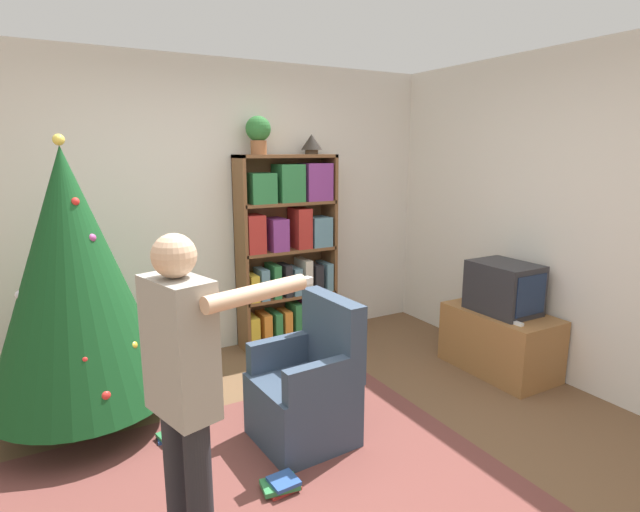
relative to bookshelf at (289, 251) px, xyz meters
name	(u,v)px	position (x,y,z in m)	size (l,w,h in m)	color
ground_plane	(309,474)	(-0.80, -1.89, -0.90)	(14.00, 14.00, 0.00)	brown
wall_back	(196,211)	(-0.80, 0.22, 0.40)	(8.00, 0.10, 2.60)	silver
wall_right	(588,222)	(1.58, -1.89, 0.40)	(0.10, 8.00, 2.60)	silver
area_rug	(258,492)	(-1.11, -1.89, -0.90)	(2.73, 1.98, 0.01)	brown
bookshelf	(289,251)	(0.00, 0.00, 0.00)	(0.94, 0.28, 1.79)	brown
tv_stand	(499,341)	(1.25, -1.45, -0.64)	(0.52, 0.90, 0.52)	#996638
television	(504,288)	(1.25, -1.45, -0.18)	(0.40, 0.53, 0.41)	#28282D
game_remote	(516,323)	(1.10, -1.71, -0.37)	(0.04, 0.12, 0.02)	white
christmas_tree	(73,278)	(-1.85, -0.70, 0.13)	(1.15, 1.15, 1.92)	#4C3323
armchair	(308,391)	(-0.63, -1.55, -0.58)	(0.60, 0.59, 0.92)	#334256
standing_person	(184,384)	(-1.55, -2.22, -0.01)	(0.70, 0.45, 1.51)	#232328
potted_plant	(258,132)	(-0.27, 0.01, 1.08)	(0.22, 0.22, 0.33)	#935B38
table_lamp	(312,143)	(0.25, 0.01, 0.99)	(0.20, 0.20, 0.18)	#473828
book_pile_near_tree	(174,435)	(-1.39, -1.14, -0.88)	(0.22, 0.17, 0.05)	#284C93
book_pile_by_chair	(282,485)	(-0.99, -1.94, -0.86)	(0.22, 0.17, 0.07)	#B22D28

